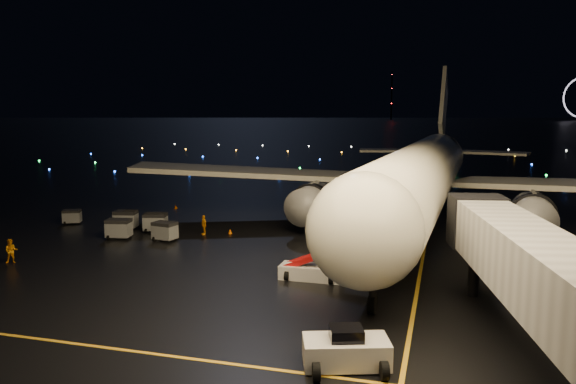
% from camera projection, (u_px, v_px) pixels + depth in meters
% --- Properties ---
extents(ground, '(2000.00, 2000.00, 0.00)m').
position_uv_depth(ground, '(423.00, 132.00, 322.76)').
color(ground, black).
rests_on(ground, ground).
extents(lane_centre, '(0.25, 80.00, 0.02)m').
position_uv_depth(lane_centre, '(424.00, 250.00, 48.08)').
color(lane_centre, gold).
rests_on(lane_centre, ground).
extents(lane_cross, '(60.00, 0.25, 0.02)m').
position_uv_depth(lane_cross, '(65.00, 342.00, 28.84)').
color(lane_cross, gold).
rests_on(lane_cross, ground).
extents(airliner, '(67.30, 64.31, 18.07)m').
position_uv_depth(airliner, '(425.00, 138.00, 57.54)').
color(airliner, silver).
rests_on(airliner, ground).
extents(pushback_tug, '(4.42, 3.21, 1.89)m').
position_uv_depth(pushback_tug, '(346.00, 347.00, 26.05)').
color(pushback_tug, silver).
rests_on(pushback_tug, ground).
extents(belt_loader, '(6.52, 1.79, 3.16)m').
position_uv_depth(belt_loader, '(312.00, 257.00, 39.55)').
color(belt_loader, silver).
rests_on(belt_loader, ground).
extents(crew_b, '(1.19, 1.12, 1.93)m').
position_uv_depth(crew_b, '(11.00, 251.00, 43.77)').
color(crew_b, '#FD9B0F').
rests_on(crew_b, ground).
extents(crew_c, '(1.10, 1.13, 1.90)m').
position_uv_depth(crew_c, '(204.00, 225.00, 53.95)').
color(crew_c, '#FD9B0F').
rests_on(crew_c, ground).
extents(safety_cone_0, '(0.62, 0.62, 0.55)m').
position_uv_depth(safety_cone_0, '(347.00, 237.00, 51.71)').
color(safety_cone_0, '#FD6100').
rests_on(safety_cone_0, ground).
extents(safety_cone_1, '(0.49, 0.49, 0.51)m').
position_uv_depth(safety_cone_1, '(377.00, 220.00, 60.21)').
color(safety_cone_1, '#FD6100').
rests_on(safety_cone_1, ground).
extents(safety_cone_2, '(0.48, 0.48, 0.47)m').
position_uv_depth(safety_cone_2, '(230.00, 231.00, 54.42)').
color(safety_cone_2, '#FD6100').
rests_on(safety_cone_2, ground).
extents(safety_cone_3, '(0.58, 0.58, 0.51)m').
position_uv_depth(safety_cone_3, '(176.00, 207.00, 68.31)').
color(safety_cone_3, '#FD6100').
rests_on(safety_cone_3, ground).
extents(radio_mast, '(1.80, 1.80, 64.00)m').
position_uv_depth(radio_mast, '(392.00, 96.00, 753.40)').
color(radio_mast, black).
rests_on(radio_mast, ground).
extents(taxiway_lights, '(164.00, 92.00, 0.36)m').
position_uv_depth(taxiway_lights, '(389.00, 159.00, 137.96)').
color(taxiway_lights, black).
rests_on(taxiway_lights, ground).
extents(baggage_cart_0, '(2.26, 1.76, 1.74)m').
position_uv_depth(baggage_cart_0, '(165.00, 231.00, 51.44)').
color(baggage_cart_0, gray).
rests_on(baggage_cart_0, ground).
extents(baggage_cart_1, '(2.41, 1.90, 1.84)m').
position_uv_depth(baggage_cart_1, '(119.00, 229.00, 52.26)').
color(baggage_cart_1, gray).
rests_on(baggage_cart_1, ground).
extents(baggage_cart_2, '(2.45, 1.97, 1.84)m').
position_uv_depth(baggage_cart_2, '(155.00, 223.00, 55.23)').
color(baggage_cart_2, gray).
rests_on(baggage_cart_2, ground).
extents(baggage_cart_3, '(2.43, 1.92, 1.85)m').
position_uv_depth(baggage_cart_3, '(126.00, 220.00, 56.54)').
color(baggage_cart_3, gray).
rests_on(baggage_cart_3, ground).
extents(baggage_cart_4, '(2.11, 1.84, 1.50)m').
position_uv_depth(baggage_cart_4, '(72.00, 217.00, 59.15)').
color(baggage_cart_4, gray).
rests_on(baggage_cart_4, ground).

